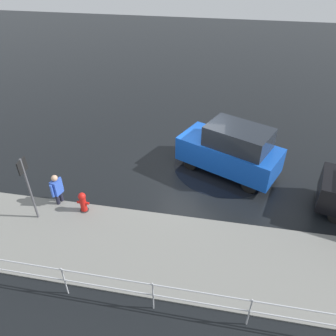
{
  "coord_description": "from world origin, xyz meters",
  "views": [
    {
      "loc": [
        -1.12,
        10.63,
        7.83
      ],
      "look_at": [
        0.65,
        1.12,
        0.9
      ],
      "focal_mm": 35.0,
      "sensor_mm": 36.0,
      "label": 1
    }
  ],
  "objects_px": {
    "pedestrian": "(57,188)",
    "sign_post": "(27,181)",
    "fire_hydrant": "(83,202)",
    "moving_hatchback": "(231,150)"
  },
  "relations": [
    {
      "from": "pedestrian",
      "to": "sign_post",
      "type": "xyz_separation_m",
      "value": [
        0.4,
        0.84,
        0.9
      ]
    },
    {
      "from": "fire_hydrant",
      "to": "sign_post",
      "type": "xyz_separation_m",
      "value": [
        1.42,
        0.6,
        1.18
      ]
    },
    {
      "from": "moving_hatchback",
      "to": "pedestrian",
      "type": "distance_m",
      "value": 6.59
    },
    {
      "from": "fire_hydrant",
      "to": "pedestrian",
      "type": "bearing_deg",
      "value": -13.68
    },
    {
      "from": "fire_hydrant",
      "to": "pedestrian",
      "type": "relative_size",
      "value": 0.66
    },
    {
      "from": "moving_hatchback",
      "to": "fire_hydrant",
      "type": "relative_size",
      "value": 5.3
    },
    {
      "from": "fire_hydrant",
      "to": "pedestrian",
      "type": "distance_m",
      "value": 1.09
    },
    {
      "from": "moving_hatchback",
      "to": "pedestrian",
      "type": "height_order",
      "value": "moving_hatchback"
    },
    {
      "from": "moving_hatchback",
      "to": "sign_post",
      "type": "xyz_separation_m",
      "value": [
        6.24,
        3.88,
        0.55
      ]
    },
    {
      "from": "moving_hatchback",
      "to": "sign_post",
      "type": "bearing_deg",
      "value": 31.86
    }
  ]
}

